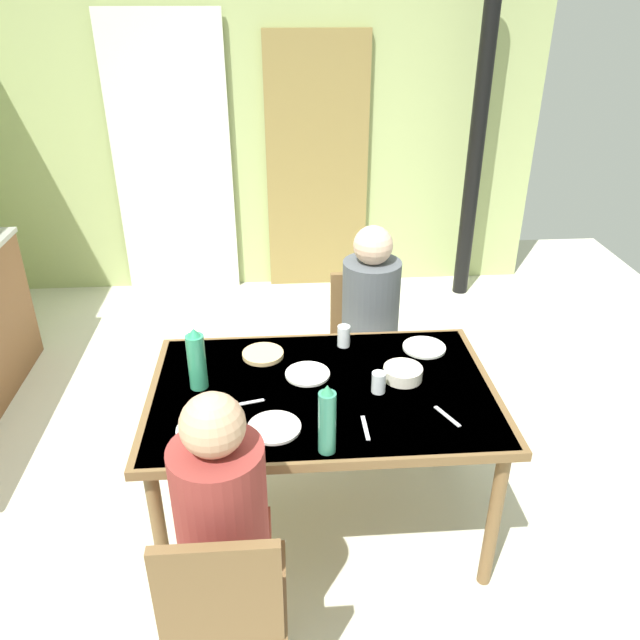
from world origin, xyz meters
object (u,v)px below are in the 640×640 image
Objects in this scene: chair_near_diner at (225,603)px; serving_bowl_center at (403,373)px; water_bottle_green_far at (327,421)px; person_far_diner at (371,307)px; water_bottle_green_near at (197,360)px; chair_far_diner at (366,341)px; dining_table at (323,402)px; person_near_diner at (221,507)px.

serving_bowl_center is at bearing 50.16° from chair_near_diner.
person_far_diner is at bearing 73.64° from water_bottle_green_far.
chair_far_diner is at bearing 43.00° from water_bottle_green_near.
chair_far_diner is 1.20m from water_bottle_green_near.
chair_far_diner reaches higher than dining_table.
water_bottle_green_near is 0.98× the size of water_bottle_green_far.
person_near_diner is 4.53× the size of serving_bowl_center.
person_far_diner is 1.14m from water_bottle_green_far.
chair_far_diner is at bearing 69.66° from dining_table.
person_far_diner is at bearing 66.05° from dining_table.
water_bottle_green_near is (-0.52, 0.05, 0.20)m from dining_table.
water_bottle_green_far is at bearing 38.21° from person_near_diner.
person_near_diner is 1.00× the size of person_far_diner.
chair_near_diner is at bearing -129.84° from serving_bowl_center.
dining_table is 0.93m from chair_near_diner.
dining_table is 0.79m from person_near_diner.
person_near_diner is at bearing -134.65° from serving_bowl_center.
person_near_diner reaches higher than serving_bowl_center.
person_near_diner reaches higher than dining_table.
person_far_diner is 0.64m from serving_bowl_center.
dining_table is at bearing 66.05° from person_far_diner.
water_bottle_green_far reaches higher than dining_table.
person_near_diner reaches higher than chair_near_diner.
person_far_diner is (0.69, 1.38, 0.00)m from person_near_diner.
dining_table is 0.45m from water_bottle_green_far.
person_far_diner is (-0.00, -0.14, 0.28)m from chair_far_diner.
serving_bowl_center is (0.73, 0.88, 0.28)m from chair_near_diner.
chair_near_diner is at bearing -114.69° from dining_table.
serving_bowl_center is (0.37, 0.45, -0.11)m from water_bottle_green_far.
dining_table is at bearing -171.53° from serving_bowl_center.
person_far_diner is 4.53× the size of serving_bowl_center.
water_bottle_green_near reaches higher than dining_table.
chair_far_diner reaches higher than serving_bowl_center.
person_near_diner reaches higher than chair_far_diner.
water_bottle_green_near is 1.66× the size of serving_bowl_center.
dining_table is 8.65× the size of serving_bowl_center.
chair_far_diner is at bearing 65.65° from person_near_diner.
chair_near_diner is at bearing -130.75° from water_bottle_green_far.
serving_bowl_center is at bearing 45.35° from person_near_diner.
person_near_diner reaches higher than water_bottle_green_near.
chair_near_diner is 1.79m from chair_far_diner.
water_bottle_green_far is 1.69× the size of serving_bowl_center.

